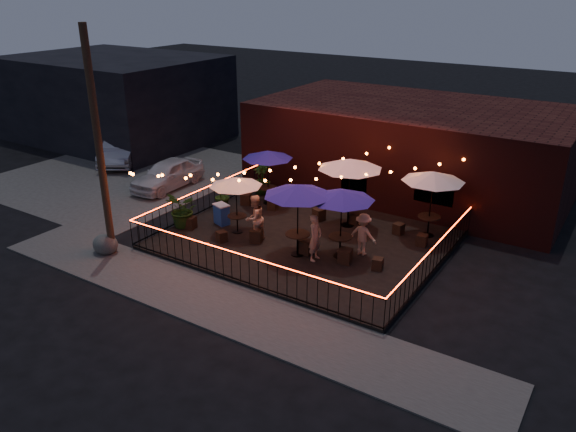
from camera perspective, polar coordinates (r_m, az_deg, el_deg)
name	(u,v)px	position (r m, az deg, el deg)	size (l,w,h in m)	color
ground	(275,263)	(19.85, -1.29, -4.76)	(110.00, 110.00, 0.00)	black
patio	(305,240)	(21.32, 1.73, -2.50)	(10.00, 8.00, 0.15)	black
sidewalk	(216,303)	(17.59, -7.30, -8.75)	(18.00, 2.50, 0.05)	#43413E
parking_lot	(126,174)	(30.14, -16.12, 4.14)	(11.00, 12.00, 0.02)	#43413E
brick_building	(412,147)	(27.07, 12.51, 6.84)	(14.00, 8.00, 4.00)	black
background_building	(116,98)	(37.13, -17.04, 11.42)	(12.00, 9.00, 5.00)	black
utility_pole	(99,147)	(20.11, -18.66, 6.66)	(0.26, 0.26, 8.00)	#3B2618
fence_front	(240,268)	(18.11, -4.87, -5.33)	(10.00, 0.04, 1.04)	black
fence_left	(204,200)	(23.85, -8.58, 1.59)	(0.04, 8.00, 1.04)	black
fence_right	(434,259)	(19.24, 14.62, -4.28)	(0.04, 8.00, 1.04)	black
festoon_lights	(278,177)	(20.68, -1.02, 3.99)	(10.02, 8.72, 1.32)	orange
cafe_table_0	(236,182)	(21.18, -5.33, 3.41)	(2.04, 2.04, 2.23)	black
cafe_table_1	(268,155)	(24.00, -2.08, 6.19)	(2.39, 2.39, 2.39)	black
cafe_table_2	(298,191)	(19.12, 1.02, 2.55)	(2.68, 2.68, 2.64)	black
cafe_table_3	(350,165)	(21.67, 6.34, 5.19)	(2.65, 2.65, 2.77)	black
cafe_table_4	(342,196)	(19.13, 5.51, 2.05)	(2.76, 2.76, 2.51)	black
cafe_table_5	(433,177)	(21.35, 14.55, 3.82)	(3.10, 3.10, 2.58)	black
bistro_chair_0	(190,222)	(22.43, -9.91, -0.65)	(0.40, 0.40, 0.48)	black
bistro_chair_1	(222,236)	(21.13, -6.75, -2.07)	(0.34, 0.34, 0.40)	black
bistro_chair_2	(246,199)	(24.56, -4.28, 1.74)	(0.41, 0.41, 0.48)	black
bistro_chair_3	(273,205)	(23.92, -1.58, 1.14)	(0.36, 0.36, 0.43)	black
bistro_chair_4	(256,236)	(20.97, -3.24, -2.01)	(0.42, 0.42, 0.50)	black
bistro_chair_5	(306,247)	(20.07, 1.81, -3.15)	(0.43, 0.43, 0.51)	black
bistro_chair_6	(319,214)	(22.88, 3.17, 0.16)	(0.41, 0.41, 0.49)	black
bistro_chair_7	(354,219)	(22.65, 6.71, -0.26)	(0.38, 0.38, 0.45)	black
bistro_chair_8	(345,256)	(19.51, 5.82, -4.06)	(0.43, 0.43, 0.51)	black
bistro_chair_9	(378,264)	(19.24, 9.09, -4.82)	(0.34, 0.34, 0.41)	black
bistro_chair_10	(399,229)	(22.02, 11.17, -1.28)	(0.36, 0.36, 0.42)	black
bistro_chair_11	(422,240)	(21.23, 13.44, -2.40)	(0.37, 0.37, 0.43)	black
patron_a	(315,238)	(19.40, 2.78, -2.21)	(0.61, 0.40, 1.68)	beige
patron_b	(254,218)	(20.84, -3.43, -0.22)	(0.87, 0.68, 1.79)	tan
patron_c	(363,234)	(19.97, 7.63, -1.85)	(1.00, 0.57, 1.55)	#DFB191
potted_shrub_a	(183,210)	(22.39, -10.61, 0.62)	(1.32, 1.15, 1.47)	#164115
potted_shrub_b	(224,195)	(23.73, -6.55, 2.08)	(0.77, 0.62, 1.41)	#13330F
potted_shrub_c	(262,179)	(25.64, -2.70, 3.80)	(0.79, 0.79, 1.41)	#0E370C
cooler	(222,214)	(22.57, -6.76, 0.20)	(0.75, 0.64, 0.84)	#1F4BAF
boulder	(105,244)	(21.39, -18.07, -2.75)	(0.93, 0.79, 0.73)	#484944
car_white	(168,174)	(27.40, -12.12, 4.18)	(1.62, 4.02, 1.37)	silver
car_silver	(124,148)	(32.06, -16.34, 6.69)	(1.70, 4.86, 1.60)	#A2A3AB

